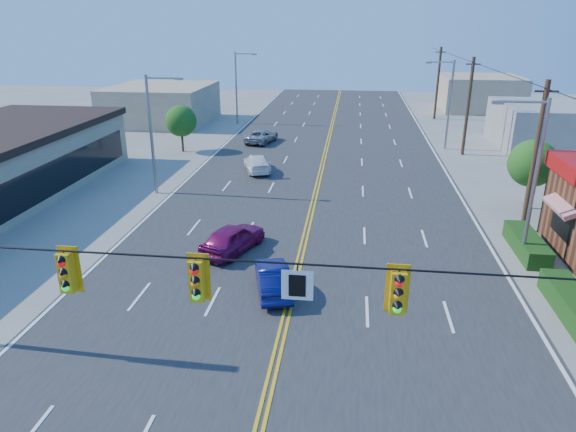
# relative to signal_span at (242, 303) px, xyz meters

# --- Properties ---
(road) EXTENTS (20.00, 120.00, 0.06)m
(road) POSITION_rel_signal_span_xyz_m (0.12, 20.00, -4.86)
(road) COLOR #2D2D30
(road) RESTS_ON ground
(signal_span) EXTENTS (24.32, 0.34, 9.00)m
(signal_span) POSITION_rel_signal_span_xyz_m (0.00, 0.00, 0.00)
(signal_span) COLOR #47301E
(signal_span) RESTS_ON ground
(streetlight_se) EXTENTS (2.55, 0.25, 8.00)m
(streetlight_se) POSITION_rel_signal_span_xyz_m (10.91, 14.00, -0.37)
(streetlight_se) COLOR gray
(streetlight_se) RESTS_ON ground
(streetlight_ne) EXTENTS (2.55, 0.25, 8.00)m
(streetlight_ne) POSITION_rel_signal_span_xyz_m (10.91, 38.00, -0.37)
(streetlight_ne) COLOR gray
(streetlight_ne) RESTS_ON ground
(streetlight_sw) EXTENTS (2.55, 0.25, 8.00)m
(streetlight_sw) POSITION_rel_signal_span_xyz_m (-10.67, 22.00, -0.37)
(streetlight_sw) COLOR gray
(streetlight_sw) RESTS_ON ground
(streetlight_nw) EXTENTS (2.55, 0.25, 8.00)m
(streetlight_nw) POSITION_rel_signal_span_xyz_m (-10.67, 48.00, -0.37)
(streetlight_nw) COLOR gray
(streetlight_nw) RESTS_ON ground
(utility_pole_near) EXTENTS (0.28, 0.28, 8.40)m
(utility_pole_near) POSITION_rel_signal_span_xyz_m (12.32, 18.00, -0.69)
(utility_pole_near) COLOR #47301E
(utility_pole_near) RESTS_ON ground
(utility_pole_mid) EXTENTS (0.28, 0.28, 8.40)m
(utility_pole_mid) POSITION_rel_signal_span_xyz_m (12.32, 36.00, -0.69)
(utility_pole_mid) COLOR #47301E
(utility_pole_mid) RESTS_ON ground
(utility_pole_far) EXTENTS (0.28, 0.28, 8.40)m
(utility_pole_far) POSITION_rel_signal_span_xyz_m (12.32, 54.00, -0.69)
(utility_pole_far) COLOR #47301E
(utility_pole_far) RESTS_ON ground
(tree_kfc_rear) EXTENTS (2.94, 2.94, 4.41)m
(tree_kfc_rear) POSITION_rel_signal_span_xyz_m (13.62, 22.00, -1.95)
(tree_kfc_rear) COLOR #47301E
(tree_kfc_rear) RESTS_ON ground
(tree_west) EXTENTS (2.80, 2.80, 4.20)m
(tree_west) POSITION_rel_signal_span_xyz_m (-12.88, 34.00, -2.09)
(tree_west) COLOR #47301E
(tree_west) RESTS_ON ground
(bld_east_mid) EXTENTS (12.00, 10.00, 4.00)m
(bld_east_mid) POSITION_rel_signal_span_xyz_m (22.12, 40.00, -2.89)
(bld_east_mid) COLOR gray
(bld_east_mid) RESTS_ON ground
(bld_west_far) EXTENTS (11.00, 12.00, 4.20)m
(bld_west_far) POSITION_rel_signal_span_xyz_m (-19.88, 48.00, -2.79)
(bld_west_far) COLOR tan
(bld_west_far) RESTS_ON ground
(bld_east_far) EXTENTS (10.00, 10.00, 4.40)m
(bld_east_far) POSITION_rel_signal_span_xyz_m (19.12, 62.00, -2.69)
(bld_east_far) COLOR tan
(bld_east_far) RESTS_ON ground
(car_magenta) EXTENTS (3.11, 4.57, 1.44)m
(car_magenta) POSITION_rel_signal_span_xyz_m (-3.41, 13.14, -4.16)
(car_magenta) COLOR #7B0D4C
(car_magenta) RESTS_ON ground
(car_blue) EXTENTS (2.29, 4.08, 1.27)m
(car_blue) POSITION_rel_signal_span_xyz_m (-0.72, 9.23, -4.25)
(car_blue) COLOR #0E1256
(car_blue) RESTS_ON ground
(car_white) EXTENTS (3.08, 4.73, 1.28)m
(car_white) POSITION_rel_signal_span_xyz_m (-4.92, 28.18, -4.25)
(car_white) COLOR white
(car_white) RESTS_ON ground
(car_silver) EXTENTS (3.06, 4.93, 1.27)m
(car_silver) POSITION_rel_signal_span_xyz_m (-6.32, 38.34, -4.25)
(car_silver) COLOR #A1A0A5
(car_silver) RESTS_ON ground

